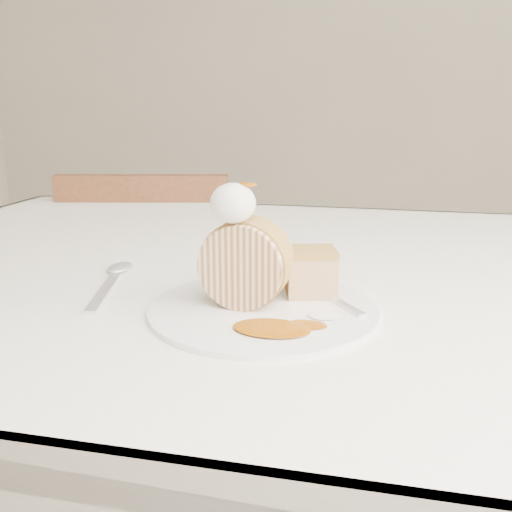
# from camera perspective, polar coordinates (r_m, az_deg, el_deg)

# --- Properties ---
(table) EXTENTS (1.40, 0.90, 0.75)m
(table) POSITION_cam_1_polar(r_m,az_deg,el_deg) (0.80, 5.86, -7.21)
(table) COLOR white
(table) RESTS_ON ground
(chair_far) EXTENTS (0.45, 0.45, 0.81)m
(chair_far) POSITION_cam_1_polar(r_m,az_deg,el_deg) (1.46, -9.98, -5.20)
(chair_far) COLOR brown
(chair_far) RESTS_ON ground
(plate) EXTENTS (0.29, 0.29, 0.01)m
(plate) POSITION_cam_1_polar(r_m,az_deg,el_deg) (0.60, 0.73, -5.34)
(plate) COLOR white
(plate) RESTS_ON table
(roulade_slice) EXTENTS (0.09, 0.06, 0.09)m
(roulade_slice) POSITION_cam_1_polar(r_m,az_deg,el_deg) (0.60, -1.07, -0.73)
(roulade_slice) COLOR beige
(roulade_slice) RESTS_ON plate
(cake_chunk) EXTENTS (0.06, 0.06, 0.04)m
(cake_chunk) POSITION_cam_1_polar(r_m,az_deg,el_deg) (0.64, 5.51, -1.88)
(cake_chunk) COLOR #AD8341
(cake_chunk) RESTS_ON plate
(whipped_cream) EXTENTS (0.05, 0.05, 0.04)m
(whipped_cream) POSITION_cam_1_polar(r_m,az_deg,el_deg) (0.57, -2.33, 5.29)
(whipped_cream) COLOR white
(whipped_cream) RESTS_ON roulade_slice
(caramel_drizzle) EXTENTS (0.02, 0.02, 0.01)m
(caramel_drizzle) POSITION_cam_1_polar(r_m,az_deg,el_deg) (0.58, -1.06, 7.65)
(caramel_drizzle) COLOR #8A4505
(caramel_drizzle) RESTS_ON whipped_cream
(caramel_pool) EXTENTS (0.08, 0.07, 0.00)m
(caramel_pool) POSITION_cam_1_polar(r_m,az_deg,el_deg) (0.54, 1.56, -7.21)
(caramel_pool) COLOR #8A4505
(caramel_pool) RESTS_ON plate
(fork) EXTENTS (0.10, 0.13, 0.00)m
(fork) POSITION_cam_1_polar(r_m,az_deg,el_deg) (0.62, 7.91, -4.38)
(fork) COLOR silver
(fork) RESTS_ON plate
(spoon) EXTENTS (0.07, 0.17, 0.00)m
(spoon) POSITION_cam_1_polar(r_m,az_deg,el_deg) (0.68, -14.89, -3.43)
(spoon) COLOR silver
(spoon) RESTS_ON table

